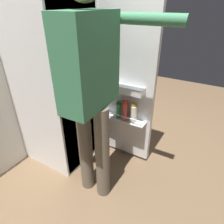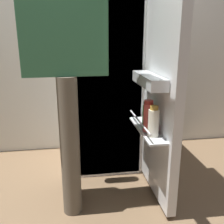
{
  "view_description": "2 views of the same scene",
  "coord_description": "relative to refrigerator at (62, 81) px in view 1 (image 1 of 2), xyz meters",
  "views": [
    {
      "loc": [
        -1.32,
        -0.85,
        1.56
      ],
      "look_at": [
        0.02,
        -0.07,
        0.69
      ],
      "focal_mm": 31.7,
      "sensor_mm": 36.0,
      "label": 1
    },
    {
      "loc": [
        -0.24,
        -1.61,
        1.11
      ],
      "look_at": [
        0.0,
        -0.09,
        0.65
      ],
      "focal_mm": 40.98,
      "sensor_mm": 36.0,
      "label": 2
    }
  ],
  "objects": [
    {
      "name": "ground_plane",
      "position": [
        -0.03,
        -0.5,
        -0.88
      ],
      "size": [
        6.31,
        6.31,
        0.0
      ],
      "primitive_type": "plane",
      "color": "brown"
    },
    {
      "name": "kitchen_wall",
      "position": [
        -0.03,
        0.42,
        0.39
      ],
      "size": [
        4.4,
        0.1,
        2.54
      ],
      "primitive_type": "cube",
      "color": "silver",
      "rests_on": "ground_plane"
    },
    {
      "name": "refrigerator",
      "position": [
        0.0,
        0.0,
        0.0
      ],
      "size": [
        0.67,
        1.21,
        1.76
      ],
      "color": "white",
      "rests_on": "ground_plane"
    },
    {
      "name": "person",
      "position": [
        -0.29,
        -0.56,
        0.21
      ],
      "size": [
        0.59,
        0.81,
        1.78
      ],
      "color": "#665B4C",
      "rests_on": "ground_plane"
    }
  ]
}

